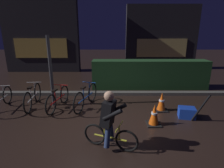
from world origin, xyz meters
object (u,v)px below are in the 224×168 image
at_px(parked_bike_center_left, 58,99).
at_px(traffic_cone_near, 155,115).
at_px(parked_bike_center_right, 86,97).
at_px(traffic_cone_far, 162,102).
at_px(closed_umbrella, 201,108).
at_px(street_post, 51,72).
at_px(parked_bike_leftmost, 1,99).
at_px(cyclist, 110,120).
at_px(blue_crate, 187,113).
at_px(parked_bike_left_mid, 33,97).

relative_size(parked_bike_center_left, traffic_cone_near, 2.69).
bearing_deg(traffic_cone_near, parked_bike_center_right, 149.45).
distance_m(traffic_cone_near, traffic_cone_far, 0.98).
bearing_deg(closed_umbrella, traffic_cone_near, -148.91).
height_order(street_post, parked_bike_leftmost, street_post).
bearing_deg(parked_bike_center_right, cyclist, -142.45).
bearing_deg(closed_umbrella, parked_bike_center_left, -168.17).
relative_size(traffic_cone_far, cyclist, 0.46).
relative_size(cyclist, closed_umbrella, 1.47).
distance_m(cyclist, closed_umbrella, 2.64).
xyz_separation_m(parked_bike_leftmost, parked_bike_center_left, (1.77, 0.04, 0.01)).
bearing_deg(parked_bike_center_right, parked_bike_center_left, 113.30).
height_order(traffic_cone_near, traffic_cone_far, traffic_cone_far).
distance_m(traffic_cone_far, blue_crate, 0.77).
bearing_deg(traffic_cone_near, parked_bike_center_left, 159.52).
relative_size(parked_bike_center_right, blue_crate, 3.64).
height_order(traffic_cone_near, closed_umbrella, closed_umbrella).
bearing_deg(cyclist, traffic_cone_far, 69.69).
relative_size(street_post, blue_crate, 5.08).
bearing_deg(street_post, closed_umbrella, -15.13).
bearing_deg(blue_crate, closed_umbrella, -46.25).
distance_m(parked_bike_center_right, traffic_cone_far, 2.34).
height_order(parked_bike_left_mid, cyclist, cyclist).
xyz_separation_m(parked_bike_left_mid, closed_umbrella, (4.86, -1.02, 0.06)).
bearing_deg(cyclist, parked_bike_left_mid, 159.62).
distance_m(parked_bike_left_mid, traffic_cone_near, 3.79).
xyz_separation_m(parked_bike_leftmost, closed_umbrella, (5.79, -0.84, 0.08)).
relative_size(street_post, parked_bike_left_mid, 1.37).
xyz_separation_m(parked_bike_leftmost, cyclist, (3.40, -1.94, 0.31)).
relative_size(parked_bike_left_mid, parked_bike_center_left, 1.07).
bearing_deg(street_post, parked_bike_left_mid, -167.80).
xyz_separation_m(street_post, cyclist, (1.86, -2.24, -0.49)).
bearing_deg(cyclist, traffic_cone_near, 59.79).
relative_size(traffic_cone_far, blue_crate, 1.30).
distance_m(traffic_cone_far, cyclist, 2.43).
height_order(parked_bike_center_left, cyclist, cyclist).
xyz_separation_m(street_post, parked_bike_center_left, (0.23, -0.27, -0.79)).
xyz_separation_m(parked_bike_center_left, traffic_cone_far, (3.19, -0.15, -0.05)).
distance_m(traffic_cone_near, blue_crate, 1.09).
height_order(traffic_cone_near, cyclist, cyclist).
bearing_deg(parked_bike_center_right, traffic_cone_near, -103.34).
height_order(parked_bike_left_mid, traffic_cone_near, parked_bike_left_mid).
distance_m(street_post, closed_umbrella, 4.47).
bearing_deg(parked_bike_left_mid, cyclist, -136.32).
relative_size(parked_bike_center_left, cyclist, 1.22).
bearing_deg(traffic_cone_near, parked_bike_left_mid, 162.04).
bearing_deg(traffic_cone_far, cyclist, -130.52).
height_order(parked_bike_center_left, traffic_cone_near, parked_bike_center_left).
xyz_separation_m(parked_bike_center_left, cyclist, (1.63, -1.98, 0.30)).
relative_size(parked_bike_leftmost, parked_bike_center_left, 0.99).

